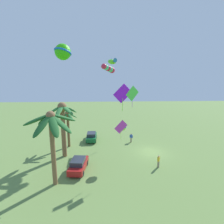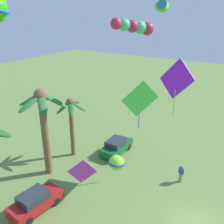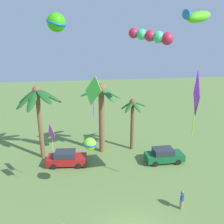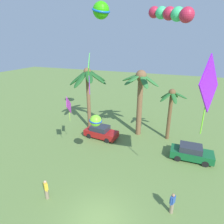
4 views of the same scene
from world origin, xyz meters
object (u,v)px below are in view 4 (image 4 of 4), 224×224
palm_tree_0 (88,81)px  palm_tree_1 (140,89)px  kite_diamond_0 (209,86)px  kite_diamond_4 (89,69)px  parked_car_1 (101,132)px  kite_diamond_2 (69,105)px  parked_car_0 (191,153)px  kite_ball_3 (96,121)px  palm_tree_2 (171,104)px  spectator_1 (46,189)px  kite_tube_6 (171,14)px  spectator_0 (172,203)px  kite_ball_5 (101,10)px

palm_tree_0 → palm_tree_1: 6.48m
kite_diamond_0 → kite_diamond_4: 7.47m
palm_tree_1 → parked_car_1: 6.78m
kite_diamond_2 → parked_car_0: bearing=21.6°
kite_ball_3 → parked_car_0: bearing=30.8°
palm_tree_2 → parked_car_1: size_ratio=1.48×
parked_car_1 → spectator_1: (0.18, -9.92, 0.06)m
palm_tree_0 → palm_tree_1: (6.44, 0.49, -0.51)m
parked_car_0 → parked_car_1: bearing=175.0°
palm_tree_0 → kite_diamond_4: size_ratio=2.83×
kite_ball_3 → kite_diamond_0: bearing=-6.5°
palm_tree_0 → kite_diamond_2: palm_tree_0 is taller
spectator_1 → kite_diamond_0: size_ratio=0.33×
kite_diamond_4 → parked_car_0: bearing=38.1°
kite_ball_3 → palm_tree_2: bearing=57.3°
palm_tree_2 → kite_ball_3: palm_tree_2 is taller
spectator_1 → kite_ball_3: (1.95, 4.39, 3.94)m
kite_diamond_2 → kite_diamond_4: size_ratio=0.83×
palm_tree_1 → kite_ball_3: bearing=-102.2°
kite_diamond_0 → kite_ball_3: bearing=173.5°
parked_car_0 → kite_diamond_4: 12.73m
kite_ball_3 → palm_tree_1: bearing=77.8°
spectator_1 → kite_tube_6: (6.94, 6.00, 11.70)m
parked_car_1 → spectator_0: (8.76, -7.90, 0.06)m
kite_ball_5 → kite_diamond_0: bearing=-36.8°
parked_car_0 → kite_diamond_2: kite_diamond_2 is taller
palm_tree_0 → kite_diamond_0: bearing=-34.4°
palm_tree_1 → kite_diamond_0: kite_diamond_0 is taller
palm_tree_1 → parked_car_0: bearing=-29.4°
kite_tube_6 → palm_tree_0: bearing=148.2°
spectator_0 → kite_diamond_4: 10.49m
kite_ball_5 → parked_car_1: bearing=-80.4°
parked_car_0 → kite_diamond_4: bearing=-141.9°
palm_tree_2 → parked_car_0: size_ratio=1.54×
spectator_0 → kite_diamond_4: size_ratio=0.57×
palm_tree_1 → kite_tube_6: (3.24, -6.48, 6.82)m
spectator_0 → kite_ball_3: kite_ball_3 is taller
spectator_0 → kite_tube_6: size_ratio=0.51×
palm_tree_2 → spectator_0: 11.19m
palm_tree_0 → kite_tube_6: size_ratio=2.54×
spectator_0 → kite_diamond_2: (-9.42, 2.84, 4.76)m
palm_tree_2 → parked_car_0: palm_tree_2 is taller
spectator_1 → kite_diamond_4: kite_diamond_4 is taller
palm_tree_2 → spectator_0: size_ratio=3.78×
spectator_1 → kite_diamond_2: (-0.84, 4.86, 4.76)m
spectator_0 → parked_car_1: bearing=138.0°
palm_tree_2 → palm_tree_0: bearing=-176.8°
palm_tree_1 → kite_ball_5: (-4.07, -1.48, 8.00)m
kite_diamond_2 → kite_tube_6: size_ratio=0.75×
parked_car_1 → palm_tree_1: bearing=33.4°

